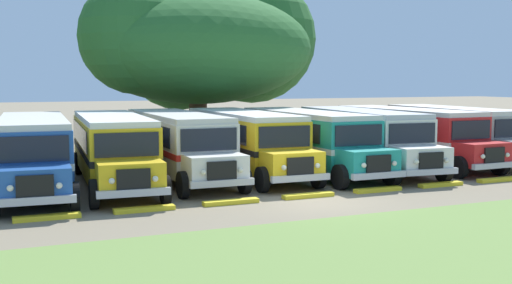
{
  "coord_description": "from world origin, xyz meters",
  "views": [
    {
      "loc": [
        -10.6,
        -18.93,
        4.26
      ],
      "look_at": [
        0.0,
        5.57,
        1.6
      ],
      "focal_mm": 43.52,
      "sensor_mm": 36.0,
      "label": 1
    }
  ],
  "objects_px": {
    "parked_bus_slot_6": "(363,136)",
    "parked_bus_slot_4": "(245,139)",
    "parked_bus_slot_5": "(308,138)",
    "parked_bus_slot_7": "(409,133)",
    "parked_bus_slot_8": "(455,131)",
    "parked_bus_slot_3": "(178,142)",
    "broad_shade_tree": "(201,45)",
    "parked_bus_slot_1": "(34,149)",
    "parked_bus_slot_2": "(113,146)"
  },
  "relations": [
    {
      "from": "parked_bus_slot_4",
      "to": "parked_bus_slot_6",
      "type": "relative_size",
      "value": 0.99
    },
    {
      "from": "parked_bus_slot_1",
      "to": "parked_bus_slot_6",
      "type": "height_order",
      "value": "same"
    },
    {
      "from": "parked_bus_slot_3",
      "to": "parked_bus_slot_8",
      "type": "distance_m",
      "value": 15.17
    },
    {
      "from": "parked_bus_slot_1",
      "to": "parked_bus_slot_4",
      "type": "bearing_deg",
      "value": 98.0
    },
    {
      "from": "parked_bus_slot_6",
      "to": "parked_bus_slot_4",
      "type": "bearing_deg",
      "value": -91.75
    },
    {
      "from": "parked_bus_slot_2",
      "to": "parked_bus_slot_8",
      "type": "relative_size",
      "value": 1.0
    },
    {
      "from": "parked_bus_slot_7",
      "to": "parked_bus_slot_5",
      "type": "bearing_deg",
      "value": -88.18
    },
    {
      "from": "parked_bus_slot_2",
      "to": "parked_bus_slot_3",
      "type": "height_order",
      "value": "same"
    },
    {
      "from": "parked_bus_slot_2",
      "to": "parked_bus_slot_5",
      "type": "bearing_deg",
      "value": 93.86
    },
    {
      "from": "parked_bus_slot_3",
      "to": "parked_bus_slot_7",
      "type": "relative_size",
      "value": 1.0
    },
    {
      "from": "parked_bus_slot_5",
      "to": "parked_bus_slot_6",
      "type": "bearing_deg",
      "value": 88.23
    },
    {
      "from": "parked_bus_slot_6",
      "to": "parked_bus_slot_7",
      "type": "relative_size",
      "value": 1.01
    },
    {
      "from": "parked_bus_slot_2",
      "to": "parked_bus_slot_5",
      "type": "xyz_separation_m",
      "value": [
        9.05,
        -0.01,
        0.0
      ]
    },
    {
      "from": "parked_bus_slot_3",
      "to": "parked_bus_slot_8",
      "type": "xyz_separation_m",
      "value": [
        15.17,
        -0.3,
        0.0
      ]
    },
    {
      "from": "parked_bus_slot_3",
      "to": "parked_bus_slot_4",
      "type": "bearing_deg",
      "value": 89.32
    },
    {
      "from": "parked_bus_slot_1",
      "to": "parked_bus_slot_7",
      "type": "bearing_deg",
      "value": 94.88
    },
    {
      "from": "parked_bus_slot_5",
      "to": "parked_bus_slot_6",
      "type": "distance_m",
      "value": 2.98
    },
    {
      "from": "parked_bus_slot_1",
      "to": "parked_bus_slot_5",
      "type": "xyz_separation_m",
      "value": [
        12.13,
        0.12,
        0.0
      ]
    },
    {
      "from": "parked_bus_slot_3",
      "to": "broad_shade_tree",
      "type": "distance_m",
      "value": 12.51
    },
    {
      "from": "parked_bus_slot_8",
      "to": "broad_shade_tree",
      "type": "xyz_separation_m",
      "value": [
        -10.54,
        10.88,
        4.82
      ]
    },
    {
      "from": "parked_bus_slot_7",
      "to": "parked_bus_slot_8",
      "type": "bearing_deg",
      "value": 89.81
    },
    {
      "from": "parked_bus_slot_2",
      "to": "parked_bus_slot_6",
      "type": "relative_size",
      "value": 1.0
    },
    {
      "from": "parked_bus_slot_1",
      "to": "parked_bus_slot_5",
      "type": "distance_m",
      "value": 12.13
    },
    {
      "from": "parked_bus_slot_3",
      "to": "parked_bus_slot_6",
      "type": "xyz_separation_m",
      "value": [
        9.06,
        -0.77,
        0.0
      ]
    },
    {
      "from": "parked_bus_slot_3",
      "to": "parked_bus_slot_5",
      "type": "relative_size",
      "value": 1.0
    },
    {
      "from": "parked_bus_slot_6",
      "to": "broad_shade_tree",
      "type": "bearing_deg",
      "value": -153.75
    },
    {
      "from": "parked_bus_slot_8",
      "to": "parked_bus_slot_4",
      "type": "bearing_deg",
      "value": -86.78
    },
    {
      "from": "parked_bus_slot_7",
      "to": "parked_bus_slot_8",
      "type": "relative_size",
      "value": 0.99
    },
    {
      "from": "parked_bus_slot_4",
      "to": "parked_bus_slot_6",
      "type": "height_order",
      "value": "same"
    },
    {
      "from": "parked_bus_slot_1",
      "to": "parked_bus_slot_6",
      "type": "bearing_deg",
      "value": 93.61
    },
    {
      "from": "parked_bus_slot_2",
      "to": "parked_bus_slot_4",
      "type": "xyz_separation_m",
      "value": [
        6.12,
        0.6,
        0.0
      ]
    },
    {
      "from": "parked_bus_slot_4",
      "to": "broad_shade_tree",
      "type": "distance_m",
      "value": 11.79
    },
    {
      "from": "parked_bus_slot_2",
      "to": "parked_bus_slot_7",
      "type": "height_order",
      "value": "same"
    },
    {
      "from": "parked_bus_slot_3",
      "to": "parked_bus_slot_6",
      "type": "height_order",
      "value": "same"
    },
    {
      "from": "parked_bus_slot_7",
      "to": "parked_bus_slot_6",
      "type": "bearing_deg",
      "value": -83.69
    },
    {
      "from": "parked_bus_slot_2",
      "to": "parked_bus_slot_8",
      "type": "distance_m",
      "value": 18.14
    },
    {
      "from": "parked_bus_slot_2",
      "to": "parked_bus_slot_4",
      "type": "height_order",
      "value": "same"
    },
    {
      "from": "parked_bus_slot_3",
      "to": "parked_bus_slot_4",
      "type": "relative_size",
      "value": 1.0
    },
    {
      "from": "parked_bus_slot_2",
      "to": "broad_shade_tree",
      "type": "height_order",
      "value": "broad_shade_tree"
    },
    {
      "from": "parked_bus_slot_4",
      "to": "parked_bus_slot_5",
      "type": "relative_size",
      "value": 1.0
    },
    {
      "from": "parked_bus_slot_3",
      "to": "parked_bus_slot_5",
      "type": "height_order",
      "value": "same"
    },
    {
      "from": "parked_bus_slot_4",
      "to": "parked_bus_slot_6",
      "type": "bearing_deg",
      "value": 84.51
    },
    {
      "from": "parked_bus_slot_8",
      "to": "broad_shade_tree",
      "type": "bearing_deg",
      "value": -131.62
    },
    {
      "from": "parked_bus_slot_5",
      "to": "parked_bus_slot_8",
      "type": "bearing_deg",
      "value": 92.21
    },
    {
      "from": "parked_bus_slot_4",
      "to": "parked_bus_slot_8",
      "type": "relative_size",
      "value": 0.99
    },
    {
      "from": "parked_bus_slot_3",
      "to": "parked_bus_slot_7",
      "type": "xyz_separation_m",
      "value": [
        12.12,
        -0.36,
        0.0
      ]
    },
    {
      "from": "parked_bus_slot_6",
      "to": "parked_bus_slot_2",
      "type": "bearing_deg",
      "value": -85.5
    },
    {
      "from": "parked_bus_slot_1",
      "to": "parked_bus_slot_6",
      "type": "relative_size",
      "value": 1.0
    },
    {
      "from": "parked_bus_slot_3",
      "to": "parked_bus_slot_7",
      "type": "bearing_deg",
      "value": 88.97
    },
    {
      "from": "parked_bus_slot_2",
      "to": "parked_bus_slot_8",
      "type": "bearing_deg",
      "value": 95.13
    }
  ]
}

